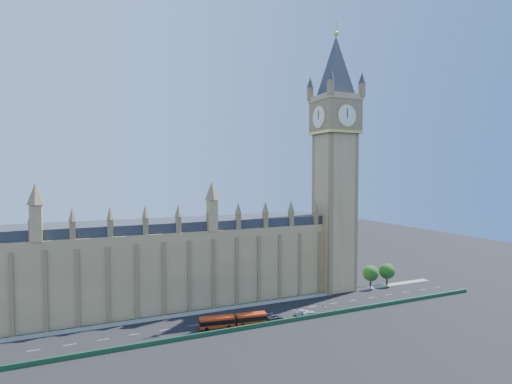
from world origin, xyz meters
name	(u,v)px	position (x,y,z in m)	size (l,w,h in m)	color
ground	(257,315)	(0.00, 0.00, 0.00)	(400.00, 400.00, 0.00)	black
palace_westminster	(161,263)	(-25.00, 22.00, 13.86)	(120.00, 20.00, 28.00)	#A68650
elizabeth_tower	(335,144)	(38.00, 13.99, 54.56)	(20.59, 20.59, 105.00)	#A68650
bridge_parapet	(269,324)	(0.00, -9.00, 0.60)	(160.00, 0.60, 1.20)	#1E4C2D
kerb_north	(245,306)	(0.00, 9.50, 0.08)	(160.00, 3.00, 0.16)	gray
tree_east_near	(371,273)	(52.22, 10.08, 5.64)	(6.00, 6.00, 8.50)	#382619
tree_east_far	(387,271)	(60.22, 10.08, 5.64)	(6.00, 6.00, 8.50)	#382619
red_bus	(233,321)	(-9.74, -5.52, 1.72)	(19.43, 5.33, 3.27)	red
car_grey	(275,317)	(3.44, -5.60, 0.81)	(1.91, 4.76, 1.62)	#3C3D43
car_silver	(302,312)	(13.02, -5.31, 0.82)	(1.73, 4.96, 1.63)	#9FA3A7
car_white	(308,313)	(14.66, -5.92, 0.68)	(1.91, 4.69, 1.36)	silver
cone_a	(324,304)	(23.87, -0.54, 0.37)	(0.54, 0.54, 0.75)	black
cone_b	(336,306)	(26.71, -3.21, 0.31)	(0.48, 0.48, 0.62)	black
cone_c	(326,308)	(22.82, -3.36, 0.37)	(0.58, 0.58, 0.74)	black
cone_d	(305,308)	(16.57, -0.75, 0.37)	(0.48, 0.48, 0.75)	black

